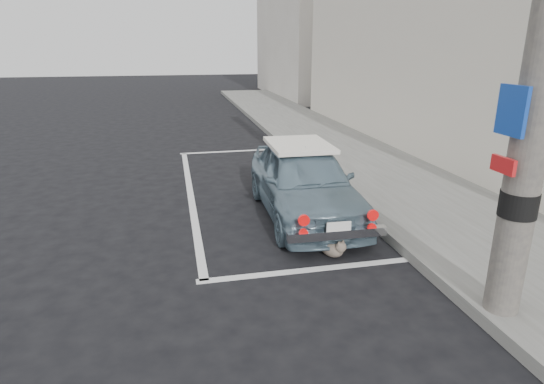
% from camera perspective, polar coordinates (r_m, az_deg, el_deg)
% --- Properties ---
extents(ground, '(80.00, 80.00, 0.00)m').
position_cam_1_polar(ground, '(6.27, -0.55, -8.11)').
color(ground, black).
rests_on(ground, ground).
extents(sidewalk, '(2.80, 40.00, 0.15)m').
position_cam_1_polar(sidewalk, '(9.09, 16.85, 0.03)').
color(sidewalk, '#64635F').
rests_on(sidewalk, ground).
extents(shop_building, '(3.50, 18.00, 7.00)m').
position_cam_1_polar(shop_building, '(12.12, 27.40, 19.57)').
color(shop_building, silver).
rests_on(shop_building, ground).
extents(building_far, '(3.50, 10.00, 8.00)m').
position_cam_1_polar(building_far, '(26.62, 4.21, 20.64)').
color(building_far, beige).
rests_on(building_far, ground).
extents(pline_rear, '(3.00, 0.12, 0.01)m').
position_cam_1_polar(pline_rear, '(5.95, 5.25, -9.65)').
color(pline_rear, silver).
rests_on(pline_rear, ground).
extents(pline_front, '(3.00, 0.12, 0.01)m').
position_cam_1_polar(pline_front, '(12.43, -4.51, 5.15)').
color(pline_front, silver).
rests_on(pline_front, ground).
extents(pline_side, '(0.12, 7.00, 0.01)m').
position_cam_1_polar(pline_side, '(8.95, -10.20, -0.22)').
color(pline_side, silver).
rests_on(pline_side, ground).
extents(retro_coupe, '(1.50, 3.58, 1.21)m').
position_cam_1_polar(retro_coupe, '(7.55, 4.02, 1.43)').
color(retro_coupe, slate).
rests_on(retro_coupe, ground).
extents(cat, '(0.38, 0.52, 0.30)m').
position_cam_1_polar(cat, '(6.27, 7.64, -6.90)').
color(cat, '#746958').
rests_on(cat, ground).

